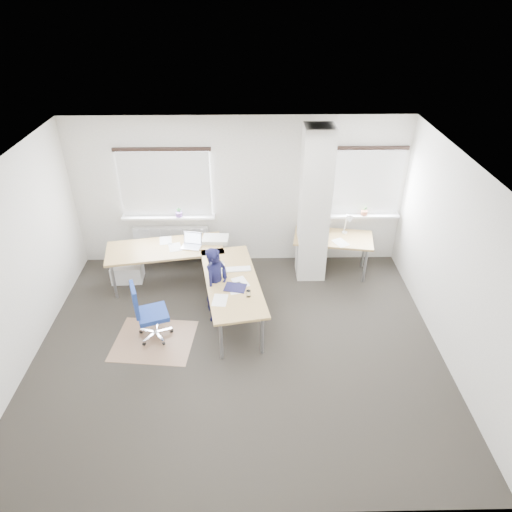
{
  "coord_description": "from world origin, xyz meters",
  "views": [
    {
      "loc": [
        0.17,
        -5.11,
        4.81
      ],
      "look_at": [
        0.28,
        0.9,
        1.05
      ],
      "focal_mm": 32.0,
      "sensor_mm": 36.0,
      "label": 1
    }
  ],
  "objects_px": {
    "task_chair": "(151,323)",
    "desk_main": "(199,264)",
    "person": "(217,284)",
    "desk_side": "(333,239)"
  },
  "relations": [
    {
      "from": "desk_side",
      "to": "person",
      "type": "xyz_separation_m",
      "value": [
        -2.04,
        -1.31,
        -0.04
      ]
    },
    {
      "from": "desk_main",
      "to": "task_chair",
      "type": "bearing_deg",
      "value": -134.22
    },
    {
      "from": "task_chair",
      "to": "person",
      "type": "bearing_deg",
      "value": 5.94
    },
    {
      "from": "person",
      "to": "desk_main",
      "type": "bearing_deg",
      "value": 62.55
    },
    {
      "from": "desk_main",
      "to": "desk_side",
      "type": "distance_m",
      "value": 2.48
    },
    {
      "from": "desk_side",
      "to": "task_chair",
      "type": "distance_m",
      "value": 3.53
    },
    {
      "from": "task_chair",
      "to": "desk_main",
      "type": "bearing_deg",
      "value": 36.03
    },
    {
      "from": "task_chair",
      "to": "desk_side",
      "type": "bearing_deg",
      "value": 10.82
    },
    {
      "from": "desk_side",
      "to": "person",
      "type": "bearing_deg",
      "value": -137.55
    },
    {
      "from": "desk_main",
      "to": "person",
      "type": "bearing_deg",
      "value": -68.78
    }
  ]
}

